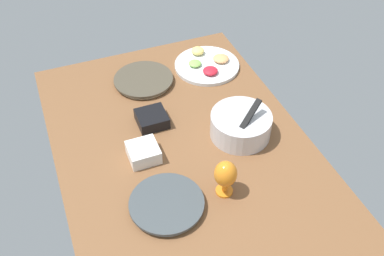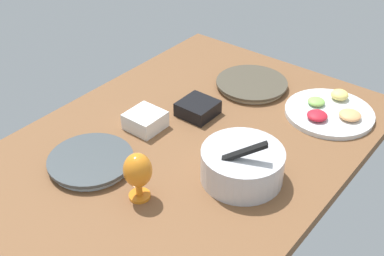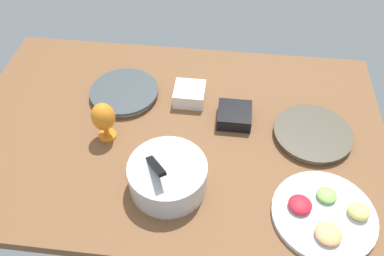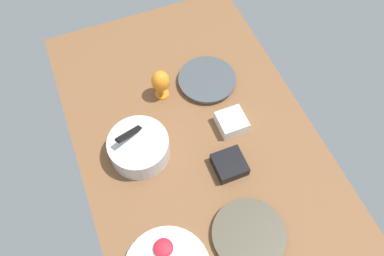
{
  "view_description": "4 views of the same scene",
  "coord_description": "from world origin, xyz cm",
  "px_view_note": "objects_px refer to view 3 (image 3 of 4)",
  "views": [
    {
      "loc": [
        117.84,
        -43.82,
        134.69
      ],
      "look_at": [
        -6.89,
        5.06,
        6.45
      ],
      "focal_mm": 41.56,
      "sensor_mm": 36.0,
      "label": 1
    },
    {
      "loc": [
        101.99,
        87.63,
        103.71
      ],
      "look_at": [
        -6.9,
        1.84,
        6.45
      ],
      "focal_mm": 46.84,
      "sensor_mm": 36.0,
      "label": 2
    },
    {
      "loc": [
        -18.97,
        100.39,
        111.66
      ],
      "look_at": [
        -7.57,
        4.19,
        6.45
      ],
      "focal_mm": 37.21,
      "sensor_mm": 36.0,
      "label": 3
    },
    {
      "loc": [
        -81.59,
        32.73,
        152.06
      ],
      "look_at": [
        -2.11,
        1.14,
        6.45
      ],
      "focal_mm": 36.38,
      "sensor_mm": 36.0,
      "label": 4
    }
  ],
  "objects_px": {
    "mixing_bowl": "(168,175)",
    "square_bowl_black": "(234,115)",
    "hurricane_glass_orange": "(103,118)",
    "dinner_plate_left": "(313,134)",
    "dinner_plate_right": "(124,93)",
    "fruit_platter": "(325,214)",
    "square_bowl_white": "(190,93)"
  },
  "relations": [
    {
      "from": "dinner_plate_left",
      "to": "fruit_platter",
      "type": "xyz_separation_m",
      "value": [
        -0.01,
        0.34,
        0.0
      ]
    },
    {
      "from": "mixing_bowl",
      "to": "square_bowl_black",
      "type": "relative_size",
      "value": 2.01
    },
    {
      "from": "dinner_plate_right",
      "to": "square_bowl_black",
      "type": "bearing_deg",
      "value": 169.04
    },
    {
      "from": "hurricane_glass_orange",
      "to": "square_bowl_black",
      "type": "xyz_separation_m",
      "value": [
        -0.47,
        -0.14,
        -0.07
      ]
    },
    {
      "from": "square_bowl_black",
      "to": "square_bowl_white",
      "type": "height_order",
      "value": "square_bowl_white"
    },
    {
      "from": "dinner_plate_left",
      "to": "mixing_bowl",
      "type": "distance_m",
      "value": 0.57
    },
    {
      "from": "dinner_plate_right",
      "to": "mixing_bowl",
      "type": "relative_size",
      "value": 1.08
    },
    {
      "from": "hurricane_glass_orange",
      "to": "square_bowl_white",
      "type": "height_order",
      "value": "hurricane_glass_orange"
    },
    {
      "from": "hurricane_glass_orange",
      "to": "dinner_plate_right",
      "type": "bearing_deg",
      "value": -93.07
    },
    {
      "from": "dinner_plate_right",
      "to": "mixing_bowl",
      "type": "height_order",
      "value": "mixing_bowl"
    },
    {
      "from": "dinner_plate_right",
      "to": "dinner_plate_left",
      "type": "bearing_deg",
      "value": 169.53
    },
    {
      "from": "fruit_platter",
      "to": "square_bowl_black",
      "type": "xyz_separation_m",
      "value": [
        0.3,
        -0.39,
        0.02
      ]
    },
    {
      "from": "dinner_plate_right",
      "to": "mixing_bowl",
      "type": "distance_m",
      "value": 0.49
    },
    {
      "from": "mixing_bowl",
      "to": "dinner_plate_left",
      "type": "bearing_deg",
      "value": -150.56
    },
    {
      "from": "mixing_bowl",
      "to": "square_bowl_black",
      "type": "height_order",
      "value": "mixing_bowl"
    },
    {
      "from": "dinner_plate_left",
      "to": "mixing_bowl",
      "type": "height_order",
      "value": "mixing_bowl"
    },
    {
      "from": "dinner_plate_left",
      "to": "hurricane_glass_orange",
      "type": "height_order",
      "value": "hurricane_glass_orange"
    },
    {
      "from": "mixing_bowl",
      "to": "square_bowl_white",
      "type": "height_order",
      "value": "mixing_bowl"
    },
    {
      "from": "dinner_plate_right",
      "to": "square_bowl_white",
      "type": "relative_size",
      "value": 2.29
    },
    {
      "from": "dinner_plate_left",
      "to": "square_bowl_black",
      "type": "distance_m",
      "value": 0.3
    },
    {
      "from": "mixing_bowl",
      "to": "fruit_platter",
      "type": "bearing_deg",
      "value": 173.35
    },
    {
      "from": "dinner_plate_left",
      "to": "dinner_plate_right",
      "type": "bearing_deg",
      "value": -10.47
    },
    {
      "from": "square_bowl_black",
      "to": "square_bowl_white",
      "type": "xyz_separation_m",
      "value": [
        0.19,
        -0.09,
        0.0
      ]
    },
    {
      "from": "dinner_plate_right",
      "to": "fruit_platter",
      "type": "distance_m",
      "value": 0.9
    },
    {
      "from": "square_bowl_black",
      "to": "dinner_plate_left",
      "type": "bearing_deg",
      "value": 170.3
    },
    {
      "from": "square_bowl_white",
      "to": "square_bowl_black",
      "type": "bearing_deg",
      "value": 152.99
    },
    {
      "from": "hurricane_glass_orange",
      "to": "dinner_plate_left",
      "type": "bearing_deg",
      "value": -173.33
    },
    {
      "from": "square_bowl_black",
      "to": "dinner_plate_right",
      "type": "bearing_deg",
      "value": -10.96
    },
    {
      "from": "mixing_bowl",
      "to": "square_bowl_white",
      "type": "distance_m",
      "value": 0.43
    },
    {
      "from": "square_bowl_black",
      "to": "square_bowl_white",
      "type": "distance_m",
      "value": 0.21
    },
    {
      "from": "hurricane_glass_orange",
      "to": "square_bowl_black",
      "type": "bearing_deg",
      "value": -163.37
    },
    {
      "from": "fruit_platter",
      "to": "square_bowl_black",
      "type": "distance_m",
      "value": 0.5
    }
  ]
}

